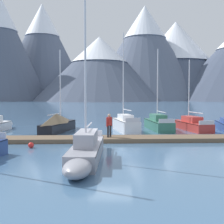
% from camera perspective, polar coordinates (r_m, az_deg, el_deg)
% --- Properties ---
extents(ground_plane, '(700.00, 700.00, 0.00)m').
position_cam_1_polar(ground_plane, '(17.07, -0.28, -7.91)').
color(ground_plane, '#426689').
extents(mountain_central_massif, '(66.63, 66.63, 66.87)m').
position_cam_1_polar(mountain_central_massif, '(210.83, -13.60, 11.73)').
color(mountain_central_massif, '#4C566B').
rests_on(mountain_central_massif, ground).
extents(mountain_shoulder_ridge, '(78.35, 78.35, 38.03)m').
position_cam_1_polar(mountain_shoulder_ridge, '(173.26, -2.52, 8.80)').
color(mountain_shoulder_ridge, '#4C566B').
rests_on(mountain_shoulder_ridge, ground).
extents(mountain_east_summit, '(76.17, 76.17, 61.59)m').
position_cam_1_polar(mountain_east_summit, '(193.18, 6.49, 11.77)').
color(mountain_east_summit, slate).
rests_on(mountain_east_summit, ground).
extents(mountain_rear_spur, '(88.21, 88.21, 54.28)m').
position_cam_1_polar(mountain_rear_spur, '(208.28, 12.48, 10.33)').
color(mountain_rear_spur, '#424C60').
rests_on(mountain_rear_spur, ground).
extents(dock, '(24.83, 3.61, 0.30)m').
position_cam_1_polar(dock, '(20.98, -0.08, -5.38)').
color(dock, brown).
rests_on(dock, ground).
extents(sailboat_mid_dock_port, '(2.51, 7.05, 7.50)m').
position_cam_1_polar(sailboat_mid_dock_port, '(26.72, -10.56, -2.09)').
color(sailboat_mid_dock_port, black).
rests_on(sailboat_mid_dock_port, ground).
extents(sailboat_mid_dock_starboard, '(1.49, 7.77, 9.22)m').
position_cam_1_polar(sailboat_mid_dock_starboard, '(14.68, -5.26, -7.55)').
color(sailboat_mid_dock_starboard, '#93939E').
rests_on(sailboat_mid_dock_starboard, ground).
extents(sailboat_far_berth, '(2.64, 6.62, 9.17)m').
position_cam_1_polar(sailboat_far_berth, '(26.97, 2.42, -2.32)').
color(sailboat_far_berth, silver).
rests_on(sailboat_far_berth, ground).
extents(sailboat_outer_slip, '(2.25, 6.69, 7.80)m').
position_cam_1_polar(sailboat_outer_slip, '(28.48, 8.98, -2.19)').
color(sailboat_outer_slip, '#336B56').
rests_on(sailboat_outer_slip, ground).
extents(sailboat_end_of_dock, '(2.85, 7.00, 6.77)m').
position_cam_1_polar(sailboat_end_of_dock, '(29.06, 15.11, -2.33)').
color(sailboat_end_of_dock, '#B2332D').
rests_on(sailboat_end_of_dock, ground).
extents(person_on_dock, '(0.41, 0.47, 1.69)m').
position_cam_1_polar(person_on_dock, '(20.73, -0.56, -2.38)').
color(person_on_dock, '#232328').
rests_on(person_on_dock, dock).
extents(mooring_buoy_channel_marker, '(0.36, 0.36, 0.44)m').
position_cam_1_polar(mooring_buoy_channel_marker, '(18.96, -15.77, -6.34)').
color(mooring_buoy_channel_marker, red).
rests_on(mooring_buoy_channel_marker, ground).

